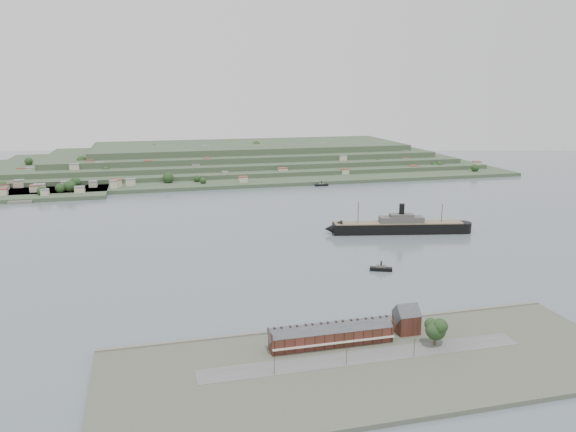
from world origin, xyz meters
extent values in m
plane|color=slate|center=(0.00, 0.00, 0.00)|extent=(1400.00, 1400.00, 0.00)
cube|color=#4C5142|center=(0.00, -188.00, 1.00)|extent=(220.00, 80.00, 2.00)
cube|color=slate|center=(0.00, -149.00, 1.30)|extent=(220.00, 2.00, 2.60)
cube|color=#595959|center=(0.00, -182.00, 2.05)|extent=(140.00, 12.00, 0.10)
cube|color=#402317|center=(-10.00, -168.00, 5.50)|extent=(55.00, 8.00, 7.00)
cube|color=#393C41|center=(-10.00, -168.00, 9.00)|extent=(55.60, 8.15, 8.15)
cube|color=#BCB7A7|center=(-10.00, -172.80, 5.00)|extent=(55.00, 1.60, 0.25)
cube|color=#402317|center=(-37.50, -168.00, 10.00)|extent=(0.50, 8.40, 3.00)
cube|color=#402317|center=(17.50, -168.00, 10.00)|extent=(0.50, 8.40, 3.00)
cube|color=black|center=(-32.00, -168.00, 11.40)|extent=(0.90, 1.40, 3.20)
cube|color=black|center=(-26.50, -168.00, 11.40)|extent=(0.90, 1.40, 3.20)
cube|color=black|center=(-12.75, -168.00, 11.40)|extent=(0.90, 1.40, 3.20)
cube|color=black|center=(-7.25, -168.00, 11.40)|extent=(0.90, 1.40, 3.20)
cube|color=black|center=(6.50, -168.00, 11.40)|extent=(0.90, 1.40, 3.20)
cube|color=black|center=(12.00, -168.00, 11.40)|extent=(0.90, 1.40, 3.20)
cube|color=#402317|center=(27.50, -164.00, 6.50)|extent=(10.00, 10.00, 9.00)
cube|color=#393C41|center=(27.50, -164.00, 11.00)|extent=(10.40, 10.18, 10.18)
cube|color=#34462E|center=(0.00, 360.00, 2.00)|extent=(760.00, 260.00, 4.00)
cube|color=#34462E|center=(20.00, 385.00, 6.50)|extent=(680.00, 220.00, 5.00)
cube|color=#34462E|center=(35.00, 400.00, 12.00)|extent=(600.00, 200.00, 6.00)
cube|color=#34462E|center=(50.00, 415.00, 18.50)|extent=(520.00, 180.00, 7.00)
cube|color=#34462E|center=(65.00, 430.00, 26.00)|extent=(440.00, 160.00, 8.00)
cube|color=#34462E|center=(-200.00, 250.00, 2.00)|extent=(150.00, 90.00, 4.00)
cube|color=slate|center=(-205.00, 208.00, 1.40)|extent=(22.00, 14.00, 2.80)
cube|color=black|center=(104.62, 7.97, 3.98)|extent=(103.02, 33.92, 7.96)
cone|color=black|center=(54.48, 18.25, 3.98)|extent=(16.11, 16.11, 13.65)
cylinder|color=black|center=(154.76, -2.30, 3.98)|extent=(13.65, 13.65, 7.96)
cube|color=#75644E|center=(104.62, 7.97, 8.30)|extent=(100.56, 32.34, 0.68)
cube|color=#4D4B48|center=(106.85, 7.52, 10.80)|extent=(35.48, 16.88, 4.55)
cube|color=#4D4B48|center=(106.85, 7.52, 13.88)|extent=(19.43, 11.45, 2.84)
cylinder|color=black|center=(106.85, 7.52, 18.20)|extent=(4.09, 4.09, 10.24)
cylinder|color=#493722|center=(73.42, 14.37, 15.92)|extent=(0.57, 0.57, 18.20)
cylinder|color=#493722|center=(138.04, 1.13, 14.79)|extent=(0.57, 0.57, 15.92)
cube|color=black|center=(54.28, -74.46, 1.11)|extent=(14.18, 8.78, 2.21)
cube|color=#4D4B48|center=(54.28, -74.46, 2.77)|extent=(6.88, 5.14, 1.66)
cylinder|color=black|center=(54.28, -74.46, 4.61)|extent=(0.92, 0.92, 3.23)
cube|color=black|center=(111.27, 225.00, 1.03)|extent=(15.56, 4.85, 2.05)
cube|color=#4D4B48|center=(111.27, 225.00, 2.57)|extent=(7.06, 3.68, 1.54)
cylinder|color=black|center=(111.27, 225.00, 4.28)|extent=(0.86, 0.86, 3.00)
cylinder|color=#493722|center=(33.86, -179.23, 4.50)|extent=(1.20, 1.20, 5.00)
sphere|color=#1D3116|center=(33.86, -179.23, 9.00)|extent=(9.00, 9.00, 9.00)
sphere|color=#1D3116|center=(36.36, -178.23, 10.00)|extent=(7.00, 7.00, 7.00)
sphere|color=#1D3116|center=(31.86, -180.73, 9.50)|extent=(6.40, 6.40, 6.40)
sphere|color=#1D3116|center=(34.36, -181.43, 11.50)|extent=(6.00, 6.00, 6.00)
camera|label=1|loc=(-84.65, -382.30, 112.49)|focal=35.00mm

